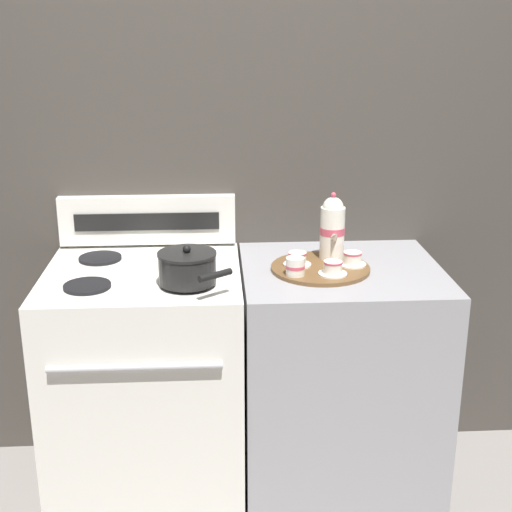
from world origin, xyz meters
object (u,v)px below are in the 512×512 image
at_px(saucepan, 188,267).
at_px(serving_tray, 320,268).
at_px(teapot, 332,228).
at_px(stove, 148,385).
at_px(teacup_left, 333,268).
at_px(teacup_front, 352,259).
at_px(creamer_jug, 295,266).
at_px(teacup_right, 297,259).

xyz_separation_m(saucepan, serving_tray, (0.47, 0.13, -0.06)).
bearing_deg(saucepan, teapot, 23.07).
height_order(stove, saucepan, saucepan).
bearing_deg(teacup_left, saucepan, -174.98).
xyz_separation_m(teacup_front, creamer_jug, (-0.22, -0.09, 0.01)).
relative_size(saucepan, serving_tray, 0.77).
height_order(stove, teacup_right, teacup_right).
relative_size(teacup_front, creamer_jug, 1.49).
bearing_deg(teacup_front, teacup_right, 178.30).
relative_size(stove, teacup_right, 9.17).
height_order(serving_tray, teapot, teapot).
distance_m(teacup_left, teacup_right, 0.15).
height_order(teacup_right, creamer_jug, creamer_jug).
distance_m(serving_tray, teacup_right, 0.09).
relative_size(teacup_right, creamer_jug, 1.49).
distance_m(teacup_left, teacup_front, 0.13).
bearing_deg(serving_tray, creamer_jug, -140.23).
relative_size(teacup_left, teacup_front, 1.00).
relative_size(serving_tray, creamer_jug, 5.25).
bearing_deg(teacup_front, saucepan, -166.55).
height_order(stove, teacup_front, teacup_front).
height_order(stove, teapot, teapot).
xyz_separation_m(stove, saucepan, (0.17, -0.15, 0.52)).
distance_m(stove, teacup_right, 0.75).
relative_size(teacup_left, teacup_right, 1.00).
height_order(teapot, creamer_jug, teapot).
height_order(saucepan, creamer_jug, saucepan).
xyz_separation_m(teacup_right, teacup_front, (0.20, -0.01, 0.00)).
distance_m(stove, teacup_front, 0.91).
bearing_deg(teacup_left, teacup_right, 137.48).
distance_m(saucepan, teacup_front, 0.61).
bearing_deg(teacup_left, teacup_front, 48.04).
distance_m(serving_tray, creamer_jug, 0.14).
bearing_deg(creamer_jug, teacup_left, -1.63).
relative_size(stove, teacup_left, 9.17).
height_order(teacup_left, creamer_jug, creamer_jug).
distance_m(teacup_front, creamer_jug, 0.24).
bearing_deg(saucepan, teacup_front, 13.45).
xyz_separation_m(teacup_left, teacup_right, (-0.11, 0.10, 0.00)).
distance_m(saucepan, teapot, 0.58).
height_order(stove, creamer_jug, creamer_jug).
height_order(teacup_left, teacup_right, same).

